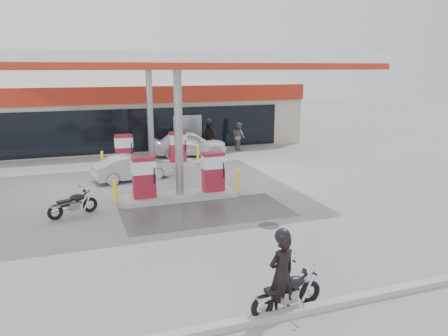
% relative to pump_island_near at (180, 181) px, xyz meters
% --- Properties ---
extents(ground, '(90.00, 90.00, 0.00)m').
position_rel_pump_island_near_xyz_m(ground, '(0.00, -2.00, -0.71)').
color(ground, gray).
rests_on(ground, ground).
extents(wet_patch, '(6.00, 3.00, 0.00)m').
position_rel_pump_island_near_xyz_m(wet_patch, '(0.50, -2.00, -0.71)').
color(wet_patch, '#4C4C4F').
rests_on(wet_patch, ground).
extents(drain_cover, '(0.70, 0.70, 0.01)m').
position_rel_pump_island_near_xyz_m(drain_cover, '(2.00, -4.00, -0.71)').
color(drain_cover, '#38383A').
rests_on(drain_cover, ground).
extents(kerb, '(28.00, 0.25, 0.15)m').
position_rel_pump_island_near_xyz_m(kerb, '(0.00, -9.00, -0.64)').
color(kerb, gray).
rests_on(kerb, ground).
extents(store_building, '(22.00, 8.22, 4.00)m').
position_rel_pump_island_near_xyz_m(store_building, '(0.01, 13.94, 1.30)').
color(store_building, '#B3A696').
rests_on(store_building, ground).
extents(canopy, '(16.00, 10.02, 5.51)m').
position_rel_pump_island_near_xyz_m(canopy, '(0.00, 3.00, 4.56)').
color(canopy, silver).
rests_on(canopy, ground).
extents(pump_island_near, '(5.14, 1.30, 1.78)m').
position_rel_pump_island_near_xyz_m(pump_island_near, '(0.00, 0.00, 0.00)').
color(pump_island_near, '#9E9E99').
rests_on(pump_island_near, ground).
extents(pump_island_far, '(5.14, 1.30, 1.78)m').
position_rel_pump_island_near_xyz_m(pump_island_far, '(0.00, 6.00, 0.00)').
color(pump_island_far, '#9E9E99').
rests_on(pump_island_far, ground).
extents(main_motorcycle, '(1.79, 0.68, 0.92)m').
position_rel_pump_island_near_xyz_m(main_motorcycle, '(0.16, -8.79, -0.30)').
color(main_motorcycle, black).
rests_on(main_motorcycle, ground).
extents(biker_main, '(0.73, 0.57, 1.78)m').
position_rel_pump_island_near_xyz_m(biker_main, '(-0.03, -8.82, 0.18)').
color(biker_main, black).
rests_on(biker_main, ground).
extents(parked_motorcycle, '(1.72, 0.90, 0.93)m').
position_rel_pump_island_near_xyz_m(parked_motorcycle, '(-4.01, -0.78, -0.30)').
color(parked_motorcycle, black).
rests_on(parked_motorcycle, ground).
extents(sedan_white, '(4.52, 2.24, 1.48)m').
position_rel_pump_island_near_xyz_m(sedan_white, '(2.64, 8.20, 0.03)').
color(sedan_white, white).
rests_on(sedan_white, ground).
extents(attendant, '(0.79, 0.95, 1.76)m').
position_rel_pump_island_near_xyz_m(attendant, '(6.00, 8.80, 0.17)').
color(attendant, slate).
rests_on(attendant, ground).
extents(hatchback_silver, '(3.71, 1.87, 1.17)m').
position_rel_pump_island_near_xyz_m(hatchback_silver, '(-1.36, 3.59, -0.13)').
color(hatchback_silver, '#ABADB4').
rests_on(hatchback_silver, ground).
extents(parked_car_left, '(4.16, 2.85, 1.12)m').
position_rel_pump_island_near_xyz_m(parked_car_left, '(-5.64, 12.00, -0.15)').
color(parked_car_left, '#591713').
rests_on(parked_car_left, ground).
extents(biker_walking, '(1.22, 1.13, 2.02)m').
position_rel_pump_island_near_xyz_m(biker_walking, '(3.84, 8.20, 0.30)').
color(biker_walking, black).
rests_on(biker_walking, ground).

